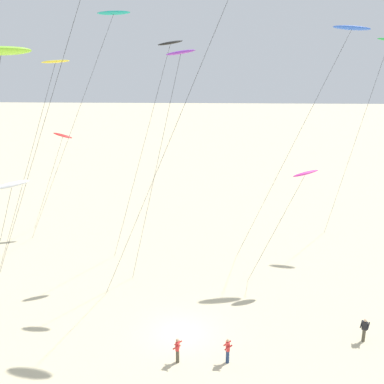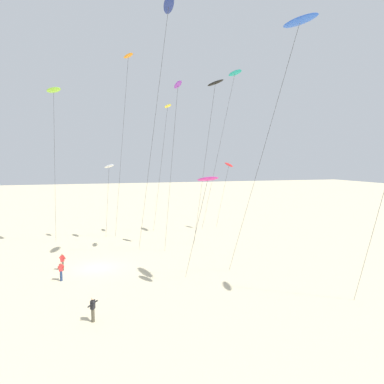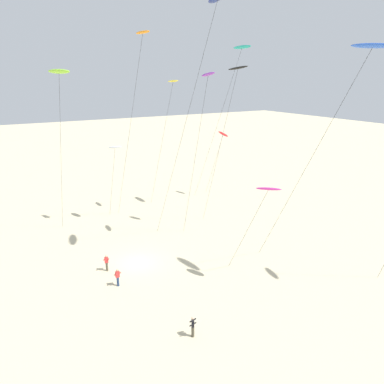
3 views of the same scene
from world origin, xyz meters
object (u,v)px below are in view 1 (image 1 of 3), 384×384
at_px(kite_black, 169,48).
at_px(kite_flyer_furthest, 364,329).
at_px(kite_blue, 351,30).
at_px(kite_magenta, 305,174).
at_px(kite_white, 12,186).
at_px(kite_flyer_middle, 228,350).
at_px(kite_lime, 0,53).
at_px(kite_flyer_nearest, 177,350).
at_px(kite_purple, 180,57).
at_px(kite_teal, 112,16).
at_px(kite_yellow, 54,67).
at_px(kite_red, 62,137).

bearing_deg(kite_black, kite_flyer_furthest, -44.38).
height_order(kite_blue, kite_magenta, kite_blue).
distance_m(kite_white, kite_flyer_middle, 17.64).
bearing_deg(kite_lime, kite_flyer_nearest, 6.22).
height_order(kite_purple, kite_white, kite_purple).
xyz_separation_m(kite_purple, kite_blue, (13.67, 5.08, 1.95)).
distance_m(kite_black, kite_flyer_nearest, 23.72).
bearing_deg(kite_flyer_middle, kite_purple, 106.91).
relative_size(kite_teal, kite_yellow, 1.23).
distance_m(kite_black, kite_yellow, 9.35).
bearing_deg(kite_flyer_furthest, kite_flyer_middle, -164.42).
xyz_separation_m(kite_red, kite_flyer_nearest, (12.99, -22.31, -8.81)).
xyz_separation_m(kite_teal, kite_flyer_furthest, (19.06, -17.93, -20.19)).
relative_size(kite_magenta, kite_flyer_nearest, 5.64).
relative_size(kite_lime, kite_flyer_middle, 11.21).
bearing_deg(kite_purple, kite_magenta, -0.74).
distance_m(kite_yellow, kite_flyer_furthest, 29.25).
bearing_deg(kite_magenta, kite_lime, -145.38).
relative_size(kite_purple, kite_black, 0.97).
bearing_deg(kite_flyer_furthest, kite_white, 173.64).
bearing_deg(kite_magenta, kite_yellow, 176.40).
height_order(kite_black, kite_blue, kite_blue).
bearing_deg(kite_white, kite_magenta, 16.62).
bearing_deg(kite_teal, kite_white, -105.91).
bearing_deg(kite_black, kite_magenta, -22.71).
bearing_deg(kite_lime, kite_white, 115.21).
distance_m(kite_purple, kite_flyer_nearest, 20.46).
bearing_deg(kite_teal, kite_purple, -53.92).
distance_m(kite_magenta, kite_flyer_furthest, 12.26).
xyz_separation_m(kite_yellow, kite_flyer_nearest, (10.18, -12.59, -16.12)).
distance_m(kite_white, kite_flyer_nearest, 15.27).
distance_m(kite_teal, kite_flyer_furthest, 33.05).
bearing_deg(kite_black, kite_white, -132.42).
xyz_separation_m(kite_black, kite_blue, (14.81, 0.66, 1.35)).
relative_size(kite_yellow, kite_flyer_nearest, 10.56).
xyz_separation_m(kite_purple, kite_flyer_middle, (3.47, -11.42, -16.92)).
xyz_separation_m(kite_yellow, kite_white, (-1.17, -7.40, -7.32)).
distance_m(kite_red, kite_flyer_middle, 28.81).
bearing_deg(kite_magenta, kite_red, 153.87).
xyz_separation_m(kite_flyer_middle, kite_flyer_furthest, (9.02, 2.51, 0.00)).
distance_m(kite_blue, kite_magenta, 12.59).
xyz_separation_m(kite_white, kite_magenta, (20.68, 6.17, -0.69)).
xyz_separation_m(kite_magenta, kite_flyer_furthest, (2.75, -8.78, -8.10)).
xyz_separation_m(kite_magenta, kite_lime, (-17.80, -12.29, 9.31)).
xyz_separation_m(kite_yellow, kite_lime, (1.71, -13.52, 1.30)).
distance_m(kite_magenta, kite_flyer_middle, 15.25).
xyz_separation_m(kite_purple, kite_white, (-10.94, -6.30, -8.12)).
distance_m(kite_lime, kite_flyer_nearest, 19.39).
xyz_separation_m(kite_flyer_nearest, kite_flyer_middle, (3.06, 0.07, 0.00)).
relative_size(kite_purple, kite_teal, 0.85).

